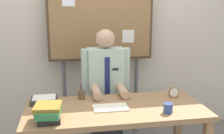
{
  "coord_description": "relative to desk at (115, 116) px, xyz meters",
  "views": [
    {
      "loc": [
        -0.47,
        -2.48,
        1.74
      ],
      "look_at": [
        0.0,
        0.18,
        1.11
      ],
      "focal_mm": 45.57,
      "sensor_mm": 36.0,
      "label": 1
    }
  ],
  "objects": [
    {
      "name": "coffee_mug",
      "position": [
        0.44,
        -0.22,
        0.13
      ],
      "size": [
        0.08,
        0.08,
        0.09
      ],
      "primitive_type": "cylinder",
      "color": "#334C8C",
      "rests_on": "desk"
    },
    {
      "name": "paper_tray",
      "position": [
        -0.67,
        0.24,
        0.12
      ],
      "size": [
        0.26,
        0.2,
        0.06
      ],
      "color": "#333338",
      "rests_on": "desk"
    },
    {
      "name": "desk_clock",
      "position": [
        0.65,
        0.16,
        0.14
      ],
      "size": [
        0.11,
        0.04,
        0.11
      ],
      "color": "olive",
      "rests_on": "desk"
    },
    {
      "name": "book_stack",
      "position": [
        -0.61,
        -0.2,
        0.16
      ],
      "size": [
        0.24,
        0.28,
        0.14
      ],
      "color": "#262626",
      "rests_on": "desk"
    },
    {
      "name": "person",
      "position": [
        0.0,
        0.57,
        0.0
      ],
      "size": [
        0.55,
        0.56,
        1.43
      ],
      "color": "#2D2D33",
      "rests_on": "ground_plane"
    },
    {
      "name": "pen_holder",
      "position": [
        -0.3,
        0.28,
        0.14
      ],
      "size": [
        0.07,
        0.07,
        0.16
      ],
      "color": "brown",
      "rests_on": "desk"
    },
    {
      "name": "bulletin_board",
      "position": [
        -0.0,
        0.95,
        0.84
      ],
      "size": [
        1.28,
        0.09,
        2.06
      ],
      "color": "#4C3823",
      "rests_on": "ground_plane"
    },
    {
      "name": "open_notebook",
      "position": [
        -0.05,
        -0.02,
        0.1
      ],
      "size": [
        0.33,
        0.2,
        0.01
      ],
      "primitive_type": "cube",
      "rotation": [
        0.0,
        0.0,
        -0.0
      ],
      "color": "#F4EFCC",
      "rests_on": "desk"
    },
    {
      "name": "back_wall",
      "position": [
        0.0,
        1.15,
        0.69
      ],
      "size": [
        6.4,
        0.08,
        2.7
      ],
      "primitive_type": "cube",
      "color": "beige",
      "rests_on": "ground_plane"
    },
    {
      "name": "desk",
      "position": [
        0.0,
        0.0,
        0.0
      ],
      "size": [
        1.69,
        0.77,
        0.76
      ],
      "color": "#9E754C",
      "rests_on": "ground_plane"
    }
  ]
}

